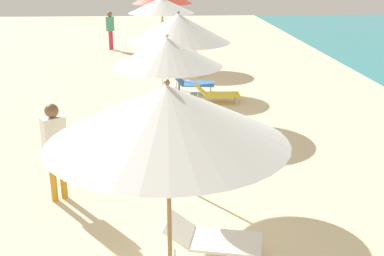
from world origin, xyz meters
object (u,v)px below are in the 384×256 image
at_px(lounger_fifth_shoreside, 216,93).
at_px(lounger_sixth_inland, 192,82).
at_px(lounger_fifth_inland, 201,115).
at_px(lounger_third_shoreside, 212,238).
at_px(umbrella_fourth, 167,52).
at_px(umbrella_sixth, 161,6).
at_px(lounger_farthest_inland, 178,63).
at_px(person_walking_near, 110,27).
at_px(lounger_fourth_shoreside, 200,142).
at_px(umbrella_fifth, 179,28).
at_px(person_walking_mid, 55,143).
at_px(umbrella_third, 168,114).
at_px(lounger_farthest_shoreside, 182,52).
at_px(lounger_sixth_shoreside, 185,66).

bearing_deg(lounger_fifth_shoreside, lounger_sixth_inland, 119.42).
bearing_deg(lounger_fifth_inland, lounger_third_shoreside, -85.38).
distance_m(lounger_third_shoreside, umbrella_fourth, 3.22).
distance_m(umbrella_sixth, lounger_farthest_inland, 3.33).
relative_size(umbrella_sixth, person_walking_near, 1.64).
distance_m(lounger_fifth_shoreside, lounger_farthest_inland, 4.69).
bearing_deg(person_walking_near, lounger_fourth_shoreside, 130.53).
xyz_separation_m(umbrella_fifth, person_walking_mid, (-2.17, -4.52, -1.25)).
distance_m(umbrella_third, person_walking_near, 18.05).
xyz_separation_m(umbrella_sixth, person_walking_near, (-2.37, 7.02, -1.48)).
distance_m(umbrella_fourth, lounger_fifth_shoreside, 5.75).
bearing_deg(umbrella_fourth, lounger_fifth_inland, 74.75).
bearing_deg(lounger_third_shoreside, lounger_farthest_inland, 103.10).
xyz_separation_m(lounger_third_shoreside, lounger_sixth_inland, (0.25, 8.69, 0.07)).
distance_m(lounger_fourth_shoreside, person_walking_near, 13.61).
bearing_deg(lounger_third_shoreside, lounger_farthest_shoreside, 102.08).
bearing_deg(person_walking_near, lounger_farthest_inland, 149.57).
bearing_deg(lounger_sixth_shoreside, lounger_fifth_inland, -75.63).
bearing_deg(lounger_third_shoreside, lounger_sixth_shoreside, 101.96).
height_order(umbrella_fourth, lounger_fifth_shoreside, umbrella_fourth).
bearing_deg(lounger_fourth_shoreside, person_walking_mid, -129.98).
bearing_deg(person_walking_mid, lounger_fourth_shoreside, -87.25).
bearing_deg(umbrella_fourth, person_walking_mid, -162.09).
distance_m(umbrella_fifth, person_walking_mid, 5.16).
height_order(lounger_fourth_shoreside, umbrella_fifth, umbrella_fifth).
height_order(lounger_third_shoreside, lounger_fifth_shoreside, lounger_fifth_shoreside).
bearing_deg(lounger_fourth_shoreside, lounger_sixth_inland, 102.59).
bearing_deg(umbrella_fifth, lounger_sixth_shoreside, 85.47).
distance_m(umbrella_third, lounger_farthest_shoreside, 15.66).
bearing_deg(umbrella_third, umbrella_fifth, 87.22).
bearing_deg(lounger_farthest_shoreside, lounger_fifth_shoreside, -88.52).
xyz_separation_m(umbrella_third, lounger_farthest_inland, (0.51, 13.18, -2.08)).
bearing_deg(lounger_third_shoreside, lounger_fifth_shoreside, 96.26).
bearing_deg(umbrella_sixth, lounger_farthest_inland, 76.34).
distance_m(umbrella_third, lounger_fourth_shoreside, 5.08).
height_order(lounger_fourth_shoreside, umbrella_sixth, umbrella_sixth).
bearing_deg(lounger_fourth_shoreside, lounger_fifth_shoreside, 93.42).
xyz_separation_m(umbrella_fourth, umbrella_fifth, (0.32, 3.92, -0.09)).
distance_m(person_walking_near, person_walking_mid, 15.03).
relative_size(umbrella_fourth, person_walking_mid, 1.59).
bearing_deg(lounger_farthest_inland, umbrella_fifth, -104.75).
bearing_deg(umbrella_sixth, lounger_farthest_shoreside, 80.09).
relative_size(lounger_fourth_shoreside, person_walking_near, 0.92).
relative_size(umbrella_fourth, lounger_fifth_shoreside, 2.05).
bearing_deg(lounger_farthest_inland, lounger_sixth_shoreside, -91.35).
height_order(lounger_fourth_shoreside, lounger_fifth_shoreside, lounger_fourth_shoreside).
distance_m(lounger_fourth_shoreside, lounger_fifth_shoreside, 4.05).
bearing_deg(lounger_sixth_inland, umbrella_sixth, 134.49).
relative_size(umbrella_fourth, lounger_sixth_inland, 2.03).
bearing_deg(lounger_sixth_shoreside, person_walking_mid, -92.16).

